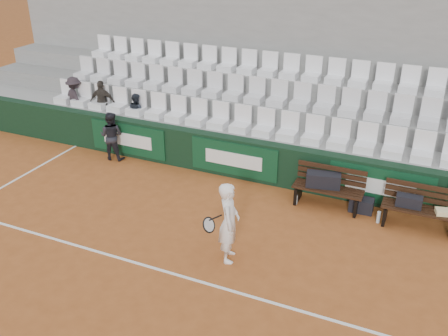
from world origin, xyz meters
TOP-DOWN VIEW (x-y plane):
  - ground at (0.00, 0.00)m, footprint 80.00×80.00m
  - court_baseline at (0.00, 0.00)m, footprint 18.00×0.06m
  - back_barrier at (0.07, 3.99)m, footprint 18.00×0.34m
  - grandstand_tier_front at (0.00, 4.62)m, footprint 18.00×0.95m
  - grandstand_tier_mid at (0.00, 5.58)m, footprint 18.00×0.95m
  - grandstand_tier_back at (0.00, 6.53)m, footprint 18.00×0.95m
  - grandstand_rear_wall at (0.00, 7.15)m, footprint 18.00×0.30m
  - seat_row_front at (0.00, 4.45)m, footprint 11.90×0.44m
  - seat_row_mid at (0.00, 5.40)m, footprint 11.90×0.44m
  - seat_row_back at (0.00, 6.35)m, footprint 11.90×0.44m
  - bench_left at (2.18, 3.43)m, footprint 1.50×0.56m
  - bench_right at (4.08, 3.33)m, footprint 1.50×0.56m
  - sports_bag_left at (2.05, 3.47)m, footprint 0.78×0.45m
  - sports_bag_right at (3.83, 3.34)m, footprint 0.51×0.25m
  - towel at (4.51, 3.30)m, footprint 0.38×0.31m
  - sports_bag_ground at (2.90, 3.53)m, footprint 0.51×0.32m
  - water_bottle_near at (1.54, 3.26)m, footprint 0.06×0.06m
  - water_bottle_far at (3.31, 3.21)m, footprint 0.07×0.07m
  - tennis_player at (0.97, 0.83)m, footprint 0.76×0.66m
  - ball_kid at (-3.55, 3.61)m, footprint 0.70×0.59m
  - spectator_a at (-5.35, 4.50)m, footprint 0.90×0.73m
  - spectator_b at (-4.41, 4.50)m, footprint 0.77×0.48m
  - spectator_c at (-3.32, 4.50)m, footprint 0.59×0.52m

SIDE VIEW (x-z plane):
  - ground at x=0.00m, z-range 0.00..0.00m
  - court_baseline at x=0.00m, z-range 0.00..0.01m
  - water_bottle_near at x=1.54m, z-range 0.00..0.23m
  - water_bottle_far at x=3.31m, z-range 0.00..0.26m
  - sports_bag_ground at x=2.90m, z-range 0.00..0.30m
  - bench_left at x=2.18m, z-range 0.00..0.45m
  - bench_right at x=4.08m, z-range 0.00..0.45m
  - towel at x=4.51m, z-range 0.45..0.54m
  - grandstand_tier_front at x=0.00m, z-range 0.00..1.00m
  - back_barrier at x=0.07m, z-range 0.00..1.00m
  - sports_bag_right at x=3.83m, z-range 0.45..0.68m
  - sports_bag_left at x=2.05m, z-range 0.45..0.76m
  - ball_kid at x=-3.55m, z-range 0.00..1.29m
  - grandstand_tier_mid at x=0.00m, z-range 0.00..1.45m
  - tennis_player at x=0.97m, z-range 0.00..1.55m
  - grandstand_tier_back at x=0.00m, z-range 0.00..1.90m
  - seat_row_front at x=0.00m, z-range 1.00..1.63m
  - spectator_c at x=-3.32m, z-range 1.00..2.00m
  - spectator_a at x=-5.35m, z-range 1.00..2.22m
  - spectator_b at x=-4.41m, z-range 1.00..2.22m
  - seat_row_mid at x=0.00m, z-range 1.45..2.08m
  - grandstand_rear_wall at x=0.00m, z-range 0.00..4.40m
  - seat_row_back at x=0.00m, z-range 1.90..2.53m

